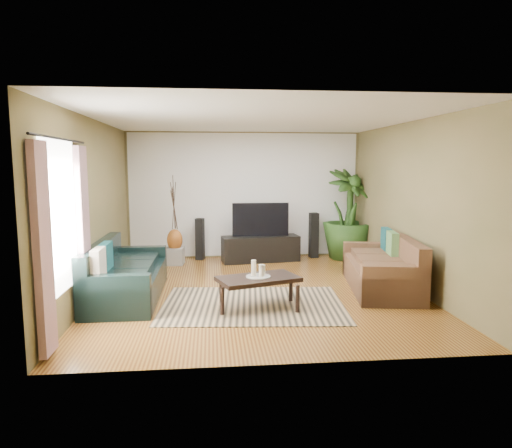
{
  "coord_description": "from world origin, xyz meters",
  "views": [
    {
      "loc": [
        -0.72,
        -7.09,
        2.01
      ],
      "look_at": [
        0.0,
        0.2,
        1.05
      ],
      "focal_mm": 32.0,
      "sensor_mm": 36.0,
      "label": 1
    }
  ],
  "objects": [
    {
      "name": "candle_mid",
      "position": [
        -0.04,
        -0.96,
        0.55
      ],
      "size": [
        0.07,
        0.07,
        0.17
      ],
      "primitive_type": "cylinder",
      "color": "beige",
      "rests_on": "candle_tray"
    },
    {
      "name": "wall_back",
      "position": [
        0.0,
        2.75,
        1.35
      ],
      "size": [
        5.0,
        0.0,
        5.0
      ],
      "primitive_type": "plane",
      "rotation": [
        1.57,
        0.0,
        0.0
      ],
      "color": "brown",
      "rests_on": "ground"
    },
    {
      "name": "wall_right",
      "position": [
        2.5,
        0.0,
        1.35
      ],
      "size": [
        0.0,
        5.5,
        5.5
      ],
      "primitive_type": "plane",
      "rotation": [
        1.57,
        0.0,
        -1.57
      ],
      "color": "brown",
      "rests_on": "ground"
    },
    {
      "name": "window_pane",
      "position": [
        -2.48,
        -1.6,
        1.4
      ],
      "size": [
        0.0,
        1.8,
        1.8
      ],
      "primitive_type": "plane",
      "rotation": [
        1.57,
        0.0,
        1.57
      ],
      "color": "white",
      "rests_on": "ground"
    },
    {
      "name": "speaker_left",
      "position": [
        -0.97,
        2.5,
        0.44
      ],
      "size": [
        0.2,
        0.21,
        0.88
      ],
      "primitive_type": "cube",
      "rotation": [
        0.0,
        0.0,
        -0.29
      ],
      "color": "black",
      "rests_on": "floor"
    },
    {
      "name": "pedestal",
      "position": [
        -1.46,
        2.08,
        0.17
      ],
      "size": [
        0.38,
        0.38,
        0.34
      ],
      "primitive_type": "cube",
      "rotation": [
        0.0,
        0.0,
        -0.11
      ],
      "color": "gray",
      "rests_on": "floor"
    },
    {
      "name": "curtain_rod",
      "position": [
        -2.43,
        -1.6,
        2.3
      ],
      "size": [
        0.03,
        1.9,
        0.03
      ],
      "primitive_type": "cylinder",
      "rotation": [
        1.57,
        0.0,
        0.0
      ],
      "color": "black",
      "rests_on": "ground"
    },
    {
      "name": "ceiling",
      "position": [
        0.0,
        0.0,
        2.7
      ],
      "size": [
        5.5,
        5.5,
        0.0
      ],
      "primitive_type": "plane",
      "rotation": [
        3.14,
        0.0,
        0.0
      ],
      "color": "white",
      "rests_on": "ground"
    },
    {
      "name": "plant_pot",
      "position": [
        2.19,
        2.31,
        0.14
      ],
      "size": [
        0.35,
        0.35,
        0.28
      ],
      "primitive_type": "cylinder",
      "color": "black",
      "rests_on": "floor"
    },
    {
      "name": "floor",
      "position": [
        0.0,
        0.0,
        0.0
      ],
      "size": [
        5.5,
        5.5,
        0.0
      ],
      "primitive_type": "plane",
      "color": "olive",
      "rests_on": "ground"
    },
    {
      "name": "television",
      "position": [
        0.29,
        2.22,
        0.88
      ],
      "size": [
        1.17,
        0.06,
        0.69
      ],
      "primitive_type": "cube",
      "color": "black",
      "rests_on": "tv_stand"
    },
    {
      "name": "sofa_right",
      "position": [
        2.0,
        -0.11,
        0.42
      ],
      "size": [
        1.27,
        2.22,
        0.85
      ],
      "primitive_type": "cube",
      "rotation": [
        0.0,
        0.0,
        -1.73
      ],
      "color": "brown",
      "rests_on": "floor"
    },
    {
      "name": "coffee_table",
      "position": [
        -0.08,
        -0.92,
        0.23
      ],
      "size": [
        1.24,
        0.92,
        0.45
      ],
      "primitive_type": "cube",
      "rotation": [
        0.0,
        0.0,
        0.32
      ],
      "color": "black",
      "rests_on": "floor"
    },
    {
      "name": "curtain_near",
      "position": [
        -2.43,
        -2.35,
        1.15
      ],
      "size": [
        0.08,
        0.35,
        2.2
      ],
      "primitive_type": "cube",
      "color": "gray",
      "rests_on": "ground"
    },
    {
      "name": "wall_left",
      "position": [
        -2.5,
        0.0,
        1.35
      ],
      "size": [
        0.0,
        5.5,
        5.5
      ],
      "primitive_type": "plane",
      "rotation": [
        1.57,
        0.0,
        1.57
      ],
      "color": "brown",
      "rests_on": "ground"
    },
    {
      "name": "candle_short",
      "position": [
        -0.01,
        -0.86,
        0.54
      ],
      "size": [
        0.07,
        0.07,
        0.14
      ],
      "primitive_type": "cylinder",
      "color": "#EDE9C8",
      "rests_on": "candle_tray"
    },
    {
      "name": "candle_tray",
      "position": [
        -0.08,
        -0.92,
        0.46
      ],
      "size": [
        0.34,
        0.34,
        0.02
      ],
      "primitive_type": "cylinder",
      "color": "#9A9A94",
      "rests_on": "coffee_table"
    },
    {
      "name": "tv_stand",
      "position": [
        0.29,
        2.2,
        0.27
      ],
      "size": [
        1.64,
        0.68,
        0.53
      ],
      "primitive_type": "cube",
      "rotation": [
        0.0,
        0.0,
        0.13
      ],
      "color": "black",
      "rests_on": "floor"
    },
    {
      "name": "backwall_panel",
      "position": [
        0.0,
        2.74,
        1.35
      ],
      "size": [
        4.9,
        0.0,
        4.9
      ],
      "primitive_type": "plane",
      "rotation": [
        1.57,
        0.0,
        0.0
      ],
      "color": "white",
      "rests_on": "ground"
    },
    {
      "name": "area_rug",
      "position": [
        -0.14,
        -0.76,
        0.01
      ],
      "size": [
        2.73,
        2.04,
        0.01
      ],
      "primitive_type": "cube",
      "rotation": [
        0.0,
        0.0,
        -0.08
      ],
      "color": "tan",
      "rests_on": "floor"
    },
    {
      "name": "candle_tall",
      "position": [
        -0.14,
        -0.89,
        0.58
      ],
      "size": [
        0.07,
        0.07,
        0.22
      ],
      "primitive_type": "cylinder",
      "color": "beige",
      "rests_on": "candle_tray"
    },
    {
      "name": "potted_plant",
      "position": [
        2.19,
        2.31,
        0.96
      ],
      "size": [
        1.48,
        1.48,
        1.92
      ],
      "primitive_type": "imported",
      "rotation": [
        0.0,
        0.0,
        0.56
      ],
      "color": "#224316",
      "rests_on": "floor"
    },
    {
      "name": "speaker_right",
      "position": [
        1.49,
        2.5,
        0.49
      ],
      "size": [
        0.19,
        0.21,
        0.97
      ],
      "primitive_type": "cube",
      "rotation": [
        0.0,
        0.0,
        0.09
      ],
      "color": "black",
      "rests_on": "floor"
    },
    {
      "name": "vase",
      "position": [
        -1.46,
        2.08,
        0.5
      ],
      "size": [
        0.31,
        0.31,
        0.44
      ],
      "primitive_type": "ellipsoid",
      "color": "brown",
      "rests_on": "pedestal"
    },
    {
      "name": "curtain_far",
      "position": [
        -2.43,
        -0.85,
        1.15
      ],
      "size": [
        0.08,
        0.35,
        2.2
      ],
      "primitive_type": "cube",
      "color": "gray",
      "rests_on": "ground"
    },
    {
      "name": "side_table",
      "position": [
        -2.25,
        0.45,
        0.25
      ],
      "size": [
        0.56,
        0.56,
        0.5
      ],
      "primitive_type": "cube",
      "rotation": [
        0.0,
        0.0,
        -0.22
      ],
      "color": "#985731",
      "rests_on": "floor"
    },
    {
      "name": "wall_front",
      "position": [
        0.0,
        -2.75,
        1.35
      ],
      "size": [
        5.0,
        0.0,
        5.0
      ],
      "primitive_type": "plane",
      "rotation": [
        -1.57,
        0.0,
        0.0
      ],
      "color": "brown",
      "rests_on": "ground"
    },
    {
      "name": "sofa_left",
      "position": [
        -1.99,
        -0.2,
        0.42
      ],
      "size": [
        0.95,
        2.22,
        0.85
      ],
      "primitive_type": "cube",
      "rotation": [
        0.0,
        0.0,
        1.57
      ],
      "color": "black",
      "rests_on": "floor"
    }
  ]
}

